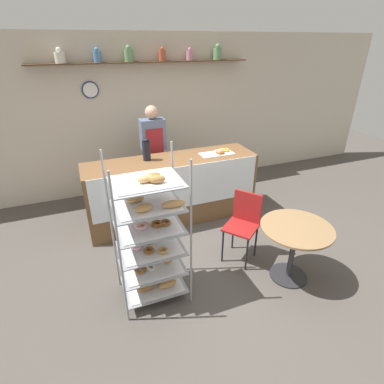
% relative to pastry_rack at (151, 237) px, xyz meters
% --- Properties ---
extents(ground_plane, '(14.00, 14.00, 0.00)m').
position_rel_pastry_rack_xyz_m(ground_plane, '(0.70, 0.19, -0.77)').
color(ground_plane, '#4C4742').
extents(back_wall, '(10.00, 0.30, 2.70)m').
position_rel_pastry_rack_xyz_m(back_wall, '(0.70, 2.83, 0.60)').
color(back_wall, beige).
rests_on(back_wall, ground_plane).
extents(display_counter, '(2.57, 0.67, 1.01)m').
position_rel_pastry_rack_xyz_m(display_counter, '(0.70, 1.46, -0.26)').
color(display_counter, brown).
rests_on(display_counter, ground_plane).
extents(pastry_rack, '(0.71, 0.56, 1.66)m').
position_rel_pastry_rack_xyz_m(pastry_rack, '(0.00, 0.00, 0.00)').
color(pastry_rack, gray).
rests_on(pastry_rack, ground_plane).
extents(person_worker, '(0.39, 0.23, 1.68)m').
position_rel_pastry_rack_xyz_m(person_worker, '(0.59, 2.06, 0.15)').
color(person_worker, '#282833').
rests_on(person_worker, ground_plane).
extents(cafe_table, '(0.80, 0.80, 0.71)m').
position_rel_pastry_rack_xyz_m(cafe_table, '(1.58, -0.33, -0.23)').
color(cafe_table, '#262628').
rests_on(cafe_table, ground_plane).
extents(cafe_chair, '(0.53, 0.53, 0.90)m').
position_rel_pastry_rack_xyz_m(cafe_chair, '(1.25, 0.24, -0.21)').
color(cafe_chair, black).
rests_on(cafe_chair, ground_plane).
extents(coffee_carafe, '(0.11, 0.11, 0.33)m').
position_rel_pastry_rack_xyz_m(coffee_carafe, '(0.36, 1.55, 0.40)').
color(coffee_carafe, black).
rests_on(coffee_carafe, display_counter).
extents(donut_tray_counter, '(0.52, 0.24, 0.05)m').
position_rel_pastry_rack_xyz_m(donut_tray_counter, '(1.47, 1.43, 0.26)').
color(donut_tray_counter, silver).
rests_on(donut_tray_counter, display_counter).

